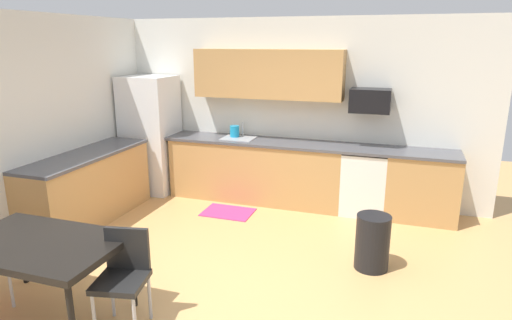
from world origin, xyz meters
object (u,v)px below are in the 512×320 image
object	(u,v)px
refrigerator	(151,134)
chair_near_table	(124,271)
oven_range	(364,181)
trash_bin	(372,242)
microwave	(370,101)
kettle	(235,132)
dining_table	(38,248)

from	to	relation	value
refrigerator	chair_near_table	world-z (taller)	refrigerator
oven_range	trash_bin	world-z (taller)	oven_range
microwave	kettle	bearing A→B (deg)	-178.54
kettle	microwave	bearing A→B (deg)	1.46
refrigerator	kettle	size ratio (longest dim) A/B	9.19
chair_near_table	kettle	world-z (taller)	kettle
trash_bin	kettle	bearing A→B (deg)	142.89
trash_bin	refrigerator	bearing A→B (deg)	156.78
dining_table	kettle	bearing A→B (deg)	82.69
trash_bin	kettle	xyz separation A→B (m)	(-2.21, 1.67, 0.72)
oven_range	kettle	bearing A→B (deg)	178.54
chair_near_table	trash_bin	xyz separation A→B (m)	(1.91, 1.67, -0.20)
dining_table	kettle	distance (m)	3.52
refrigerator	trash_bin	bearing A→B (deg)	-23.22
refrigerator	oven_range	world-z (taller)	refrigerator
microwave	trash_bin	xyz separation A→B (m)	(0.24, -1.72, -1.28)
refrigerator	chair_near_table	distance (m)	3.65
microwave	kettle	distance (m)	2.05
microwave	dining_table	bearing A→B (deg)	-124.40
kettle	oven_range	bearing A→B (deg)	-1.46
dining_table	chair_near_table	size ratio (longest dim) A/B	1.65
dining_table	kettle	world-z (taller)	kettle
chair_near_table	trash_bin	size ratio (longest dim) A/B	1.42
refrigerator	oven_range	distance (m)	3.39
microwave	trash_bin	bearing A→B (deg)	-82.04
oven_range	dining_table	world-z (taller)	oven_range
oven_range	microwave	bearing A→B (deg)	90.00
microwave	oven_range	bearing A→B (deg)	-90.00
chair_near_table	kettle	xyz separation A→B (m)	(-0.30, 3.34, 0.52)
dining_table	kettle	size ratio (longest dim) A/B	7.00
refrigerator	dining_table	bearing A→B (deg)	-74.33
refrigerator	oven_range	bearing A→B (deg)	1.37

